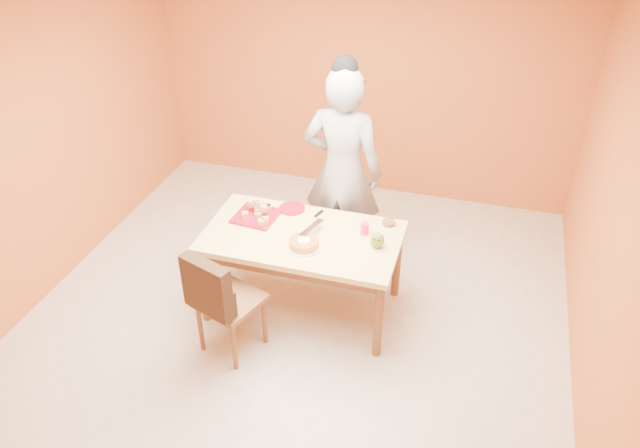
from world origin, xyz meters
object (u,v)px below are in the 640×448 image
(red_dinner_plate, at_px, (292,208))
(sponge_cake, at_px, (304,243))
(egg_ornament, at_px, (377,240))
(dining_table, at_px, (302,244))
(checker_tin, at_px, (389,223))
(pastry_platter, at_px, (256,216))
(magenta_glass, at_px, (365,229))
(dining_chair, at_px, (229,300))
(person, at_px, (342,172))

(red_dinner_plate, distance_m, sponge_cake, 0.58)
(red_dinner_plate, relative_size, egg_ornament, 1.58)
(dining_table, xyz_separation_m, sponge_cake, (0.07, -0.16, 0.13))
(dining_table, height_order, checker_tin, checker_tin)
(egg_ornament, bearing_deg, red_dinner_plate, 151.26)
(dining_table, bearing_deg, pastry_platter, 162.26)
(dining_table, bearing_deg, magenta_glass, 18.36)
(sponge_cake, relative_size, egg_ornament, 1.67)
(magenta_glass, bearing_deg, egg_ornament, -49.15)
(dining_chair, bearing_deg, person, 88.39)
(dining_table, height_order, red_dinner_plate, red_dinner_plate)
(dining_table, xyz_separation_m, pastry_platter, (-0.45, 0.14, 0.10))
(magenta_glass, bearing_deg, pastry_platter, -179.03)
(sponge_cake, bearing_deg, magenta_glass, 37.66)
(person, relative_size, sponge_cake, 8.17)
(pastry_platter, relative_size, sponge_cake, 1.46)
(person, bearing_deg, red_dinner_plate, 49.31)
(dining_chair, height_order, red_dinner_plate, dining_chair)
(person, distance_m, egg_ornament, 0.89)
(pastry_platter, bearing_deg, person, 44.46)
(dining_chair, height_order, checker_tin, dining_chair)
(dining_table, height_order, dining_chair, dining_chair)
(dining_chair, height_order, person, person)
(dining_table, distance_m, egg_ornament, 0.64)
(egg_ornament, bearing_deg, pastry_platter, 166.55)
(red_dinner_plate, bearing_deg, person, 47.68)
(dining_chair, xyz_separation_m, magenta_glass, (0.87, 0.81, 0.31))
(dining_chair, xyz_separation_m, egg_ornament, (1.01, 0.65, 0.33))
(person, bearing_deg, pastry_platter, 46.08)
(person, height_order, red_dinner_plate, person)
(dining_chair, height_order, sponge_cake, dining_chair)
(dining_chair, xyz_separation_m, red_dinner_plate, (0.19, 0.99, 0.26))
(sponge_cake, height_order, magenta_glass, magenta_glass)
(sponge_cake, bearing_deg, checker_tin, 41.37)
(sponge_cake, bearing_deg, red_dinner_plate, 118.04)
(egg_ornament, bearing_deg, dining_table, 174.25)
(person, xyz_separation_m, magenta_glass, (0.34, -0.57, -0.17))
(person, height_order, checker_tin, person)
(dining_table, relative_size, egg_ornament, 11.18)
(dining_table, bearing_deg, sponge_cake, -66.68)
(sponge_cake, bearing_deg, egg_ornament, 16.18)
(pastry_platter, bearing_deg, checker_tin, 10.55)
(person, relative_size, checker_tin, 18.04)
(checker_tin, bearing_deg, dining_chair, -136.17)
(pastry_platter, relative_size, egg_ornament, 2.44)
(dining_chair, distance_m, checker_tin, 1.46)
(sponge_cake, bearing_deg, person, 85.13)
(red_dinner_plate, bearing_deg, dining_table, -59.93)
(pastry_platter, relative_size, checker_tin, 3.22)
(sponge_cake, bearing_deg, pastry_platter, 149.71)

